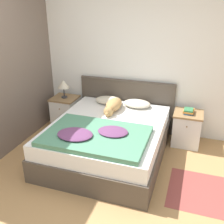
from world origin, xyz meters
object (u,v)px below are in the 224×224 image
pillow_left (108,100)px  table_lamp (63,85)px  nightstand_right (187,128)px  pillow_right (137,104)px  book_stack (189,111)px  bed (108,140)px  dog (113,106)px  nightstand_left (66,111)px

pillow_left → table_lamp: bearing=-178.9°
nightstand_right → pillow_left: bearing=179.3°
pillow_right → book_stack: bearing=-1.7°
bed → pillow_left: bearing=108.5°
dog → nightstand_right: bearing=12.9°
bed → nightstand_left: 1.34m
nightstand_left → nightstand_right: 2.23m
bed → pillow_left: (-0.26, 0.77, 0.34)m
pillow_left → pillow_right: size_ratio=1.00×
pillow_left → pillow_right: (0.51, 0.00, 0.00)m
book_stack → table_lamp: 2.23m
pillow_left → pillow_right: bearing=0.0°
pillow_left → book_stack: pillow_left is taller
dog → book_stack: 1.21m
book_stack → bed: bearing=-146.2°
bed → pillow_right: bearing=71.5°
nightstand_right → pillow_left: size_ratio=1.21×
pillow_left → dog: (0.18, -0.29, 0.03)m
table_lamp → pillow_left: bearing=1.1°
nightstand_right → pillow_right: (-0.86, 0.02, 0.33)m
bed → table_lamp: bearing=146.1°
book_stack → pillow_left: bearing=179.0°
book_stack → table_lamp: size_ratio=0.70×
pillow_right → nightstand_left: bearing=-179.3°
nightstand_left → pillow_right: pillow_right is taller
pillow_right → nightstand_right: bearing=-1.1°
book_stack → nightstand_right: bearing=48.3°
bed → nightstand_right: nightstand_right is taller
bed → pillow_right: (0.26, 0.77, 0.34)m
pillow_left → table_lamp: table_lamp is taller
pillow_right → book_stack: (0.85, -0.02, -0.01)m
pillow_right → dog: size_ratio=0.68×
dog → book_stack: size_ratio=2.97×
nightstand_right → table_lamp: (-2.23, 0.00, 0.53)m
nightstand_right → pillow_right: bearing=178.9°
nightstand_right → bed: bearing=-146.1°
dog → table_lamp: (-1.04, 0.27, 0.17)m
bed → dog: bearing=98.8°
bed → pillow_left: size_ratio=4.23×
nightstand_right → dog: size_ratio=0.82×
bed → table_lamp: 1.45m
pillow_left → nightstand_right: bearing=-0.7°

